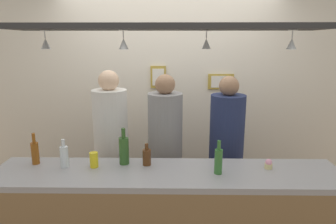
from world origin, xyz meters
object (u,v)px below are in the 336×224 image
at_px(person_left_white_patterned_shirt, 111,138).
at_px(person_middle_grey_shirt, 165,140).
at_px(bottle_soda_clear, 64,156).
at_px(bottle_champagne_green, 124,150).
at_px(cupcake, 269,164).
at_px(person_right_navy_shirt, 226,141).
at_px(bottle_beer_brown_stubby, 147,157).
at_px(picture_frame_lower_pair, 221,82).
at_px(picture_frame_crest, 158,77).
at_px(bottle_beer_amber_tall, 35,152).
at_px(bottle_beer_green_import, 218,161).
at_px(drink_can, 94,160).

xyz_separation_m(person_left_white_patterned_shirt, person_middle_grey_shirt, (0.54, -0.00, -0.02)).
bearing_deg(bottle_soda_clear, bottle_champagne_green, 9.28).
bearing_deg(cupcake, person_right_navy_shirt, 108.42).
distance_m(person_middle_grey_shirt, bottle_beer_brown_stubby, 0.61).
distance_m(bottle_champagne_green, picture_frame_lower_pair, 1.63).
height_order(bottle_champagne_green, picture_frame_crest, picture_frame_crest).
bearing_deg(picture_frame_crest, picture_frame_lower_pair, 0.00).
distance_m(person_right_navy_shirt, picture_frame_crest, 1.13).
xyz_separation_m(bottle_soda_clear, cupcake, (1.61, -0.00, -0.06)).
bearing_deg(bottle_soda_clear, bottle_beer_brown_stubby, 4.76).
xyz_separation_m(picture_frame_lower_pair, picture_frame_crest, (-0.74, 0.00, 0.05)).
height_order(person_left_white_patterned_shirt, bottle_beer_amber_tall, person_left_white_patterned_shirt).
bearing_deg(person_left_white_patterned_shirt, bottle_beer_green_import, -37.98).
bearing_deg(bottle_beer_brown_stubby, bottle_beer_amber_tall, 179.56).
distance_m(person_left_white_patterned_shirt, person_middle_grey_shirt, 0.54).
height_order(person_left_white_patterned_shirt, picture_frame_crest, person_left_white_patterned_shirt).
bearing_deg(bottle_champagne_green, picture_frame_lower_pair, 52.70).
relative_size(person_right_navy_shirt, cupcake, 21.02).
relative_size(person_right_navy_shirt, bottle_soda_clear, 7.13).
bearing_deg(picture_frame_lower_pair, bottle_beer_amber_tall, -142.85).
bearing_deg(picture_frame_crest, cupcake, -55.25).
relative_size(person_middle_grey_shirt, person_right_navy_shirt, 1.01).
height_order(bottle_beer_brown_stubby, cupcake, bottle_beer_brown_stubby).
distance_m(drink_can, cupcake, 1.38).
bearing_deg(person_middle_grey_shirt, bottle_soda_clear, -140.32).
height_order(drink_can, picture_frame_lower_pair, picture_frame_lower_pair).
bearing_deg(picture_frame_crest, bottle_soda_clear, -117.14).
distance_m(bottle_beer_green_import, picture_frame_crest, 1.59).
xyz_separation_m(bottle_beer_green_import, picture_frame_lower_pair, (0.22, 1.43, 0.41)).
height_order(bottle_champagne_green, bottle_beer_green_import, bottle_champagne_green).
bearing_deg(bottle_beer_amber_tall, bottle_beer_brown_stubby, -0.44).
bearing_deg(bottle_soda_clear, picture_frame_lower_pair, 43.19).
distance_m(bottle_beer_brown_stubby, bottle_champagne_green, 0.19).
bearing_deg(picture_frame_crest, person_left_white_patterned_shirt, -122.95).
height_order(bottle_beer_green_import, bottle_beer_amber_tall, same).
bearing_deg(picture_frame_crest, drink_can, -108.68).
distance_m(picture_frame_lower_pair, picture_frame_crest, 0.74).
height_order(bottle_soda_clear, bottle_beer_green_import, bottle_beer_green_import).
xyz_separation_m(person_right_navy_shirt, picture_frame_lower_pair, (0.03, 0.68, 0.51)).
bearing_deg(bottle_champagne_green, bottle_beer_amber_tall, -178.84).
relative_size(bottle_soda_clear, cupcake, 2.95).
bearing_deg(bottle_beer_green_import, picture_frame_lower_pair, 81.28).
height_order(bottle_soda_clear, picture_frame_lower_pair, picture_frame_lower_pair).
height_order(bottle_beer_brown_stubby, bottle_champagne_green, bottle_champagne_green).
height_order(bottle_soda_clear, bottle_champagne_green, bottle_champagne_green).
distance_m(bottle_beer_amber_tall, picture_frame_crest, 1.65).
relative_size(bottle_champagne_green, bottle_beer_amber_tall, 1.15).
distance_m(drink_can, picture_frame_crest, 1.49).
bearing_deg(bottle_soda_clear, drink_can, 0.59).
relative_size(bottle_beer_green_import, picture_frame_lower_pair, 0.87).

